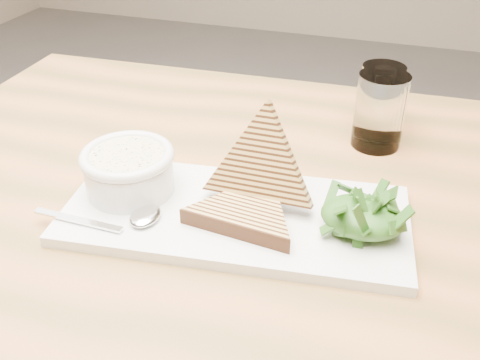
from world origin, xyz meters
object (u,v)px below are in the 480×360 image
(table_top, at_px, (299,223))
(platter, at_px, (235,215))
(soup_bowl, at_px, (130,175))
(glass_near, at_px, (380,97))
(glass_far, at_px, (380,111))

(table_top, bearing_deg, platter, -148.89)
(soup_bowl, distance_m, glass_near, 0.44)
(glass_near, bearing_deg, table_top, -103.83)
(platter, xyz_separation_m, soup_bowl, (-0.15, 0.00, 0.03))
(soup_bowl, xyz_separation_m, glass_far, (0.30, 0.26, 0.02))
(table_top, height_order, platter, platter)
(glass_near, relative_size, glass_far, 0.91)
(platter, height_order, glass_near, glass_near)
(table_top, distance_m, glass_far, 0.24)
(glass_far, bearing_deg, platter, -119.99)
(table_top, height_order, soup_bowl, soup_bowl)
(platter, bearing_deg, table_top, 31.11)
(table_top, bearing_deg, glass_near, 76.17)
(soup_bowl, bearing_deg, glass_near, 47.65)
(table_top, bearing_deg, glass_far, 70.91)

